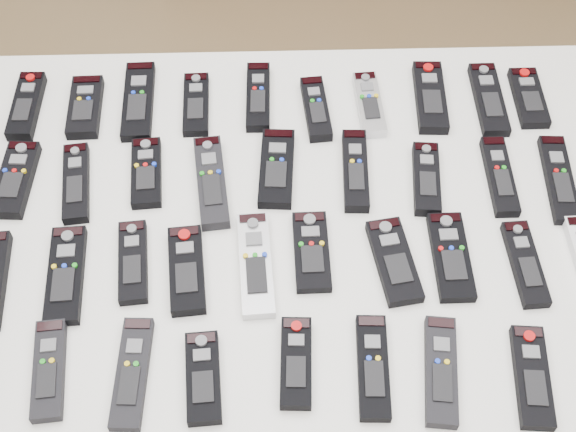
{
  "coord_description": "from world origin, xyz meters",
  "views": [
    {
      "loc": [
        -0.06,
        -0.89,
        1.96
      ],
      "look_at": [
        -0.03,
        -0.08,
        0.8
      ],
      "focal_mm": 50.0,
      "sensor_mm": 36.0,
      "label": 1
    }
  ],
  "objects_px": {
    "remote_14": "(277,168)",
    "remote_24": "(312,252)",
    "remote_9": "(529,98)",
    "remote_21": "(133,262)",
    "remote_0": "(26,106)",
    "remote_4": "(258,97)",
    "remote_10": "(16,179)",
    "remote_31": "(132,373)",
    "remote_33": "(296,363)",
    "table": "(288,240)",
    "remote_35": "(441,371)",
    "remote_7": "(430,97)",
    "remote_25": "(394,261)",
    "remote_12": "(146,173)",
    "remote_2": "(138,101)",
    "remote_34": "(373,367)",
    "remote_23": "(256,264)",
    "remote_15": "(355,170)",
    "remote_36": "(532,377)",
    "remote_27": "(525,264)",
    "remote_3": "(196,104)",
    "remote_5": "(316,109)",
    "remote_13": "(211,182)",
    "remote_6": "(369,105)",
    "remote_16": "(426,179)",
    "remote_22": "(187,270)",
    "remote_20": "(66,275)",
    "remote_18": "(559,179)",
    "remote_11": "(76,183)",
    "remote_8": "(489,99)",
    "remote_30": "(49,370)",
    "remote_17": "(500,176)"
  },
  "relations": [
    {
      "from": "remote_12",
      "to": "remote_22",
      "type": "bearing_deg",
      "value": -72.62
    },
    {
      "from": "remote_5",
      "to": "remote_13",
      "type": "xyz_separation_m",
      "value": [
        -0.2,
        -0.18,
        0.0
      ]
    },
    {
      "from": "remote_3",
      "to": "remote_17",
      "type": "height_order",
      "value": "remote_17"
    },
    {
      "from": "remote_8",
      "to": "remote_33",
      "type": "bearing_deg",
      "value": -126.22
    },
    {
      "from": "remote_8",
      "to": "remote_18",
      "type": "height_order",
      "value": "remote_8"
    },
    {
      "from": "remote_9",
      "to": "remote_23",
      "type": "bearing_deg",
      "value": -145.72
    },
    {
      "from": "remote_25",
      "to": "remote_22",
      "type": "bearing_deg",
      "value": 172.25
    },
    {
      "from": "remote_7",
      "to": "remote_10",
      "type": "relative_size",
      "value": 1.08
    },
    {
      "from": "remote_16",
      "to": "remote_22",
      "type": "distance_m",
      "value": 0.47
    },
    {
      "from": "remote_21",
      "to": "remote_35",
      "type": "distance_m",
      "value": 0.54
    },
    {
      "from": "remote_2",
      "to": "remote_34",
      "type": "bearing_deg",
      "value": -55.8
    },
    {
      "from": "remote_3",
      "to": "remote_33",
      "type": "bearing_deg",
      "value": -73.65
    },
    {
      "from": "remote_30",
      "to": "remote_36",
      "type": "bearing_deg",
      "value": -7.63
    },
    {
      "from": "remote_22",
      "to": "remote_25",
      "type": "height_order",
      "value": "remote_22"
    },
    {
      "from": "remote_14",
      "to": "remote_24",
      "type": "distance_m",
      "value": 0.19
    },
    {
      "from": "remote_5",
      "to": "remote_34",
      "type": "xyz_separation_m",
      "value": [
        0.06,
        -0.55,
        -0.0
      ]
    },
    {
      "from": "remote_0",
      "to": "remote_31",
      "type": "bearing_deg",
      "value": -64.39
    },
    {
      "from": "remote_3",
      "to": "remote_34",
      "type": "height_order",
      "value": "remote_34"
    },
    {
      "from": "remote_12",
      "to": "remote_33",
      "type": "bearing_deg",
      "value": -59.95
    },
    {
      "from": "remote_0",
      "to": "remote_14",
      "type": "height_order",
      "value": "remote_0"
    },
    {
      "from": "remote_24",
      "to": "remote_31",
      "type": "distance_m",
      "value": 0.36
    },
    {
      "from": "table",
      "to": "remote_35",
      "type": "relative_size",
      "value": 6.91
    },
    {
      "from": "remote_3",
      "to": "remote_33",
      "type": "height_order",
      "value": "remote_33"
    },
    {
      "from": "remote_25",
      "to": "remote_12",
      "type": "bearing_deg",
      "value": 145.73
    },
    {
      "from": "remote_0",
      "to": "remote_27",
      "type": "height_order",
      "value": "remote_0"
    },
    {
      "from": "remote_9",
      "to": "remote_36",
      "type": "xyz_separation_m",
      "value": [
        -0.11,
        -0.59,
        0.0
      ]
    },
    {
      "from": "remote_7",
      "to": "remote_14",
      "type": "distance_m",
      "value": 0.35
    },
    {
      "from": "remote_14",
      "to": "remote_12",
      "type": "bearing_deg",
      "value": -175.44
    },
    {
      "from": "remote_14",
      "to": "remote_24",
      "type": "height_order",
      "value": "remote_14"
    },
    {
      "from": "remote_9",
      "to": "remote_33",
      "type": "height_order",
      "value": "remote_33"
    },
    {
      "from": "remote_24",
      "to": "remote_15",
      "type": "bearing_deg",
      "value": 62.04
    },
    {
      "from": "remote_0",
      "to": "remote_4",
      "type": "relative_size",
      "value": 0.96
    },
    {
      "from": "remote_27",
      "to": "remote_11",
      "type": "bearing_deg",
      "value": 162.89
    },
    {
      "from": "remote_23",
      "to": "remote_15",
      "type": "bearing_deg",
      "value": 43.72
    },
    {
      "from": "remote_34",
      "to": "remote_35",
      "type": "relative_size",
      "value": 0.96
    },
    {
      "from": "remote_17",
      "to": "remote_25",
      "type": "bearing_deg",
      "value": -139.99
    },
    {
      "from": "remote_10",
      "to": "remote_31",
      "type": "xyz_separation_m",
      "value": [
        0.25,
        -0.39,
        -0.0
      ]
    },
    {
      "from": "remote_6",
      "to": "remote_16",
      "type": "bearing_deg",
      "value": -67.77
    },
    {
      "from": "remote_2",
      "to": "remote_7",
      "type": "bearing_deg",
      "value": -1.95
    },
    {
      "from": "remote_25",
      "to": "remote_34",
      "type": "xyz_separation_m",
      "value": [
        -0.05,
        -0.19,
        -0.0
      ]
    },
    {
      "from": "remote_15",
      "to": "remote_21",
      "type": "distance_m",
      "value": 0.44
    },
    {
      "from": "remote_25",
      "to": "remote_5",
      "type": "bearing_deg",
      "value": 99.04
    },
    {
      "from": "remote_13",
      "to": "remote_18",
      "type": "distance_m",
      "value": 0.64
    },
    {
      "from": "remote_12",
      "to": "remote_36",
      "type": "height_order",
      "value": "same"
    },
    {
      "from": "remote_8",
      "to": "remote_16",
      "type": "xyz_separation_m",
      "value": [
        -0.15,
        -0.2,
        0.0
      ]
    },
    {
      "from": "remote_5",
      "to": "remote_22",
      "type": "bearing_deg",
      "value": -128.1
    },
    {
      "from": "remote_20",
      "to": "remote_27",
      "type": "bearing_deg",
      "value": -2.75
    },
    {
      "from": "remote_20",
      "to": "remote_35",
      "type": "distance_m",
      "value": 0.64
    },
    {
      "from": "remote_9",
      "to": "remote_21",
      "type": "bearing_deg",
      "value": -154.47
    },
    {
      "from": "remote_6",
      "to": "remote_23",
      "type": "bearing_deg",
      "value": -125.0
    }
  ]
}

